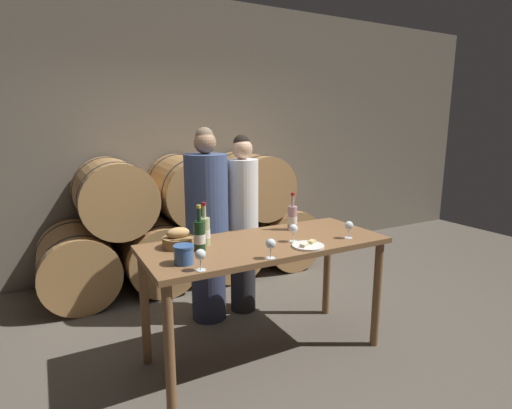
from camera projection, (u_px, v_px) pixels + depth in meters
ground_plane at (265, 353)px, 3.11m from camera, size 10.00×10.00×0.00m
stone_wall_back at (170, 136)px, 4.78m from camera, size 10.00×0.12×3.20m
barrel_stack at (189, 223)px, 4.48m from camera, size 3.10×0.91×1.41m
tasting_table at (266, 256)px, 2.95m from camera, size 1.79×0.74×0.90m
person_left at (207, 226)px, 3.51m from camera, size 0.37×0.37×1.72m
person_right at (243, 222)px, 3.67m from camera, size 0.29×0.29×1.66m
wine_bottle_red at (200, 236)px, 2.69m from camera, size 0.08×0.08×0.32m
wine_bottle_white at (205, 231)px, 2.83m from camera, size 0.08×0.08×0.31m
wine_bottle_rose at (292, 218)px, 3.23m from camera, size 0.08×0.08×0.31m
blue_crock at (184, 254)px, 2.45m from camera, size 0.13×0.13×0.12m
bread_basket at (178, 240)px, 2.78m from camera, size 0.22×0.22×0.14m
cheese_plate at (308, 246)px, 2.80m from camera, size 0.23×0.23×0.04m
wine_glass_far_left at (200, 255)px, 2.33m from camera, size 0.07×0.07×0.13m
wine_glass_left at (271, 244)px, 2.54m from camera, size 0.07×0.07×0.13m
wine_glass_center at (293, 229)px, 2.90m from camera, size 0.07×0.07×0.13m
wine_glass_right at (349, 226)px, 2.99m from camera, size 0.07×0.07×0.13m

